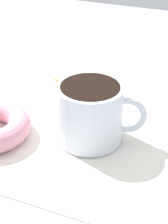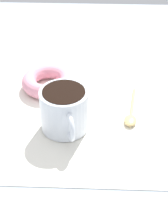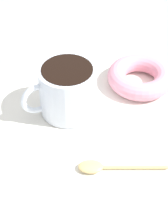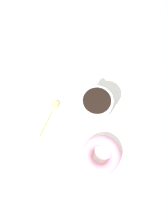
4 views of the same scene
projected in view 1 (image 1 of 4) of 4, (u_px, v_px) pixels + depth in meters
ground_plane at (90, 121)px, 59.41cm from camera, size 120.00×120.00×2.00cm
napkin at (84, 124)px, 56.58cm from camera, size 35.13×35.13×0.30cm
coffee_cup at (91, 112)px, 51.05cm from camera, size 9.14×12.18×8.34cm
spoon at (99, 90)px, 64.46cm from camera, size 3.23×12.85×0.90cm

